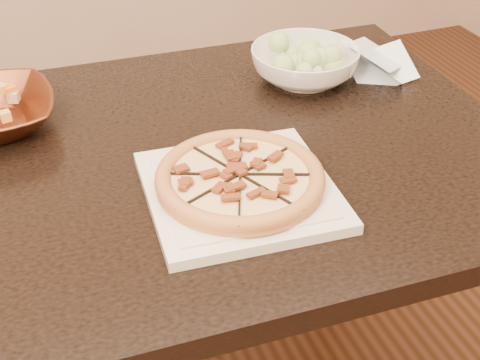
{
  "coord_description": "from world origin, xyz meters",
  "views": [
    {
      "loc": [
        -0.3,
        -0.78,
        1.37
      ],
      "look_at": [
        -0.01,
        0.01,
        0.78
      ],
      "focal_mm": 50.0,
      "sensor_mm": 36.0,
      "label": 1
    }
  ],
  "objects_px": {
    "plate": "(240,190)",
    "dining_table": "(159,210)",
    "pizza": "(240,178)",
    "salad_bowl": "(305,65)"
  },
  "relations": [
    {
      "from": "dining_table",
      "to": "salad_bowl",
      "type": "bearing_deg",
      "value": 26.12
    },
    {
      "from": "plate",
      "to": "salad_bowl",
      "type": "height_order",
      "value": "salad_bowl"
    },
    {
      "from": "plate",
      "to": "pizza",
      "type": "distance_m",
      "value": 0.02
    },
    {
      "from": "dining_table",
      "to": "plate",
      "type": "xyz_separation_m",
      "value": [
        0.1,
        -0.15,
        0.12
      ]
    },
    {
      "from": "dining_table",
      "to": "salad_bowl",
      "type": "xyz_separation_m",
      "value": [
        0.36,
        0.18,
        0.15
      ]
    },
    {
      "from": "salad_bowl",
      "to": "dining_table",
      "type": "bearing_deg",
      "value": -153.88
    },
    {
      "from": "plate",
      "to": "dining_table",
      "type": "bearing_deg",
      "value": 122.25
    },
    {
      "from": "dining_table",
      "to": "pizza",
      "type": "bearing_deg",
      "value": -57.75
    },
    {
      "from": "dining_table",
      "to": "plate",
      "type": "distance_m",
      "value": 0.22
    },
    {
      "from": "plate",
      "to": "pizza",
      "type": "height_order",
      "value": "pizza"
    }
  ]
}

